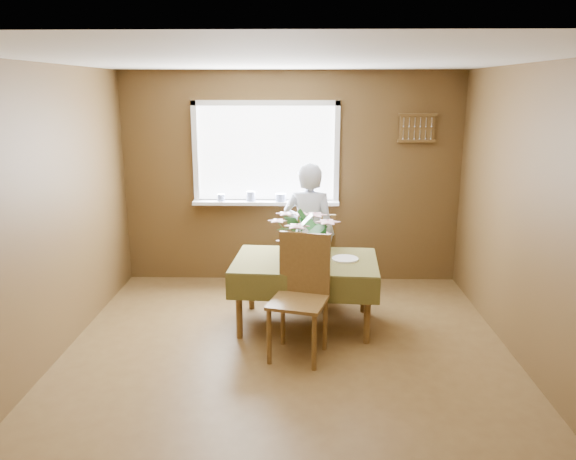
{
  "coord_description": "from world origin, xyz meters",
  "views": [
    {
      "loc": [
        0.12,
        -4.36,
        2.3
      ],
      "look_at": [
        0.0,
        0.55,
        1.05
      ],
      "focal_mm": 35.0,
      "sensor_mm": 36.0,
      "label": 1
    }
  ],
  "objects_px": {
    "chair_far": "(314,252)",
    "flower_bouquet": "(302,233)",
    "chair_near": "(301,291)",
    "seated_woman": "(309,234)",
    "dining_table": "(305,267)"
  },
  "relations": [
    {
      "from": "chair_far",
      "to": "flower_bouquet",
      "type": "distance_m",
      "value": 1.03
    },
    {
      "from": "chair_near",
      "to": "seated_woman",
      "type": "bearing_deg",
      "value": 101.49
    },
    {
      "from": "chair_far",
      "to": "seated_woman",
      "type": "distance_m",
      "value": 0.28
    },
    {
      "from": "dining_table",
      "to": "seated_woman",
      "type": "distance_m",
      "value": 0.66
    },
    {
      "from": "dining_table",
      "to": "flower_bouquet",
      "type": "xyz_separation_m",
      "value": [
        -0.03,
        -0.14,
        0.38
      ]
    },
    {
      "from": "chair_far",
      "to": "chair_near",
      "type": "relative_size",
      "value": 0.9
    },
    {
      "from": "dining_table",
      "to": "chair_far",
      "type": "distance_m",
      "value": 0.78
    },
    {
      "from": "chair_far",
      "to": "seated_woman",
      "type": "xyz_separation_m",
      "value": [
        -0.06,
        -0.13,
        0.24
      ]
    },
    {
      "from": "dining_table",
      "to": "seated_woman",
      "type": "height_order",
      "value": "seated_woman"
    },
    {
      "from": "chair_far",
      "to": "flower_bouquet",
      "type": "xyz_separation_m",
      "value": [
        -0.14,
        -0.92,
        0.45
      ]
    },
    {
      "from": "chair_far",
      "to": "chair_near",
      "type": "distance_m",
      "value": 1.39
    },
    {
      "from": "chair_near",
      "to": "seated_woman",
      "type": "distance_m",
      "value": 1.27
    },
    {
      "from": "chair_near",
      "to": "flower_bouquet",
      "type": "bearing_deg",
      "value": 104.19
    },
    {
      "from": "chair_far",
      "to": "seated_woman",
      "type": "bearing_deg",
      "value": 54.18
    },
    {
      "from": "chair_near",
      "to": "seated_woman",
      "type": "xyz_separation_m",
      "value": [
        0.08,
        1.25,
        0.2
      ]
    }
  ]
}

